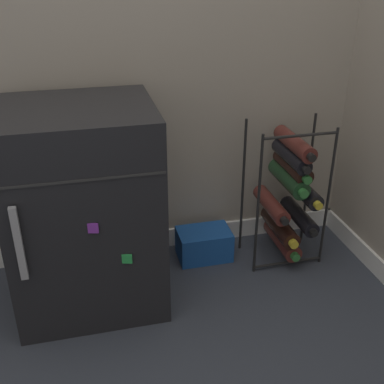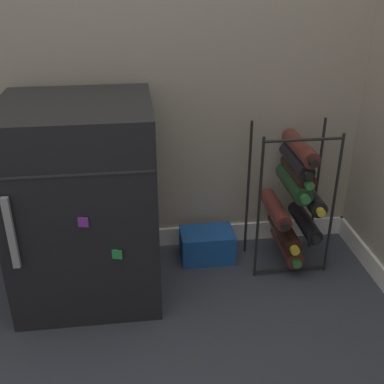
{
  "view_description": "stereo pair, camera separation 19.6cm",
  "coord_description": "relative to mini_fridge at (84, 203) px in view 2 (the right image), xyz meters",
  "views": [
    {
      "loc": [
        -0.41,
        -1.43,
        1.28
      ],
      "look_at": [
        0.01,
        0.28,
        0.4
      ],
      "focal_mm": 45.0,
      "sensor_mm": 36.0,
      "label": 1
    },
    {
      "loc": [
        -0.21,
        -1.46,
        1.28
      ],
      "look_at": [
        0.01,
        0.28,
        0.4
      ],
      "focal_mm": 45.0,
      "sensor_mm": 36.0,
      "label": 2
    }
  ],
  "objects": [
    {
      "name": "soda_box",
      "position": [
        0.51,
        0.15,
        -0.33
      ],
      "size": [
        0.24,
        0.16,
        0.14
      ],
      "color": "#194C9E",
      "rests_on": "ground_plane"
    },
    {
      "name": "ground_plane",
      "position": [
        0.42,
        -0.23,
        -0.4
      ],
      "size": [
        14.0,
        14.0,
        0.0
      ],
      "primitive_type": "plane",
      "color": "#333842"
    },
    {
      "name": "mini_fridge",
      "position": [
        0.0,
        0.0,
        0.0
      ],
      "size": [
        0.55,
        0.53,
        0.8
      ],
      "color": "black",
      "rests_on": "ground_plane"
    },
    {
      "name": "wine_rack",
      "position": [
        0.88,
        0.08,
        -0.08
      ],
      "size": [
        0.33,
        0.32,
        0.65
      ],
      "color": "black",
      "rests_on": "ground_plane"
    }
  ]
}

